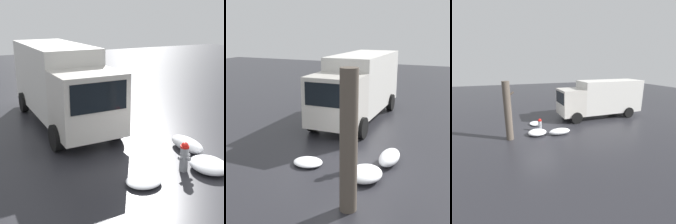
# 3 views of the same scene
# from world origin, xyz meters

# --- Properties ---
(ground_plane) EXTENTS (60.00, 60.00, 0.00)m
(ground_plane) POSITION_xyz_m (0.00, 0.00, 0.00)
(ground_plane) COLOR #28282D
(fire_hydrant) EXTENTS (0.36, 0.45, 0.89)m
(fire_hydrant) POSITION_xyz_m (-0.00, -0.00, 0.46)
(fire_hydrant) COLOR gray
(fire_hydrant) RESTS_ON ground_plane
(tree_trunk) EXTENTS (0.67, 0.44, 3.61)m
(tree_trunk) POSITION_xyz_m (-2.06, -0.79, 1.81)
(tree_trunk) COLOR brown
(tree_trunk) RESTS_ON ground_plane
(delivery_truck) EXTENTS (7.34, 2.56, 3.17)m
(delivery_truck) POSITION_xyz_m (5.85, 1.74, 1.72)
(delivery_truck) COLOR beige
(delivery_truck) RESTS_ON ground_plane
(snow_pile_by_hydrant) EXTENTS (1.21, 1.03, 0.36)m
(snow_pile_by_hydrant) POSITION_xyz_m (-0.33, -0.66, 0.18)
(snow_pile_by_hydrant) COLOR white
(snow_pile_by_hydrant) RESTS_ON ground_plane
(snow_pile_curbside) EXTENTS (1.42, 0.64, 0.42)m
(snow_pile_curbside) POSITION_xyz_m (1.11, -1.06, 0.21)
(snow_pile_curbside) COLOR white
(snow_pile_curbside) RESTS_ON ground_plane
(snow_pile_by_tree) EXTENTS (0.85, 1.01, 0.19)m
(snow_pile_by_tree) POSITION_xyz_m (-0.11, 1.43, 0.09)
(snow_pile_by_tree) COLOR white
(snow_pile_by_tree) RESTS_ON ground_plane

